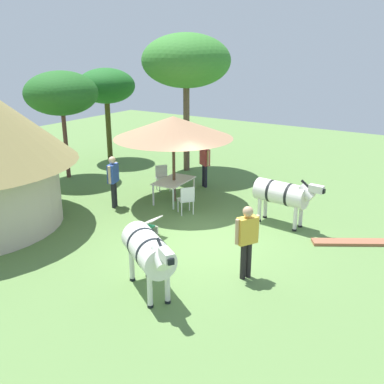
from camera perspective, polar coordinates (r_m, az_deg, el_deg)
ground_plane at (r=12.00m, az=1.55°, el=-6.20°), size 36.00×36.00×0.00m
shade_umbrella at (r=14.25m, az=-2.43°, el=8.37°), size 3.86×3.86×2.86m
patio_dining_table at (r=14.69m, az=-2.34°, el=1.26°), size 1.56×0.99×0.74m
patio_chair_east_end at (r=13.57m, az=-0.72°, el=-0.82°), size 0.60×0.60×0.90m
patio_chair_west_end at (r=15.90m, az=-3.86°, el=2.06°), size 0.60×0.60×0.90m
guest_beside_umbrella at (r=14.26m, az=-10.16°, el=1.92°), size 0.58×0.34×1.68m
guest_behind_table at (r=16.11m, az=1.66°, el=4.11°), size 0.41×0.52×1.67m
standing_watcher at (r=9.80m, az=7.11°, el=-5.63°), size 0.55×0.41×1.72m
striped_lounge_chair at (r=12.24m, az=-6.11°, el=-4.50°), size 0.58×0.84×0.60m
zebra_nearest_camera at (r=9.22m, az=-5.61°, el=-7.58°), size 1.44×1.97×1.51m
zebra_by_umbrella at (r=12.91m, az=11.65°, el=-0.24°), size 0.79×2.21×1.48m
acacia_tree_behind_hut at (r=17.62m, az=-16.55°, el=12.12°), size 2.74×2.74×4.11m
acacia_tree_right_background at (r=17.91m, az=-0.76°, el=16.56°), size 3.49×3.49×5.47m
acacia_tree_far_lawn at (r=20.14m, az=-11.05°, el=13.25°), size 2.53×2.53×4.06m
brick_patio_kerb at (r=12.63m, az=21.52°, el=-6.07°), size 1.79×2.56×0.08m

